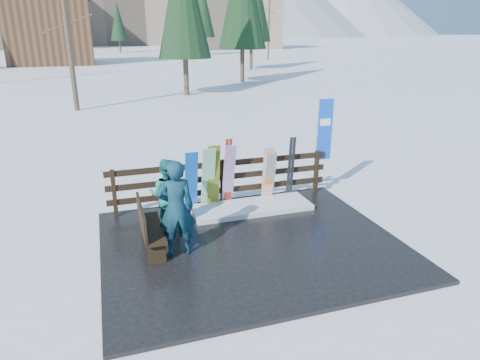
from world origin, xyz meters
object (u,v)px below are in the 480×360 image
object	(u,v)px
snowboard_4	(270,177)
snowboard_5	(268,175)
snowboard_2	(214,177)
rental_flag	(323,133)
snowboard_3	(229,175)
snowboard_1	(208,178)
bench	(148,226)
snowboard_0	(191,181)
person_back	(167,195)
person_front	(176,209)

from	to	relation	value
snowboard_4	snowboard_5	distance (m)	0.08
snowboard_2	rental_flag	xyz separation A→B (m)	(3.03, 0.27, 0.80)
snowboard_3	snowboard_1	bearing A→B (deg)	180.00
bench	rental_flag	distance (m)	5.28
snowboard_2	bench	bearing A→B (deg)	-137.07
snowboard_0	person_back	bearing A→B (deg)	-130.23
snowboard_1	snowboard_4	distance (m)	1.60
person_front	snowboard_4	bearing A→B (deg)	-140.11
snowboard_0	snowboard_5	bearing A→B (deg)	0.00
bench	snowboard_3	distance (m)	2.72
bench	snowboard_0	size ratio (longest dim) A/B	0.96
bench	snowboard_1	distance (m)	2.33
snowboard_2	snowboard_4	size ratio (longest dim) A/B	1.23
snowboard_3	person_back	bearing A→B (deg)	-153.05
snowboard_5	person_back	size ratio (longest dim) A/B	0.89
bench	snowboard_4	distance (m)	3.62
person_back	snowboard_1	bearing A→B (deg)	-120.23
snowboard_2	snowboard_3	world-z (taller)	snowboard_2
snowboard_2	person_front	xyz separation A→B (m)	(-1.25, -1.99, 0.15)
snowboard_3	snowboard_4	world-z (taller)	snowboard_3
person_back	snowboard_2	bearing A→B (deg)	-123.33
snowboard_1	person_back	bearing A→B (deg)	-143.34
snowboard_5	rental_flag	bearing A→B (deg)	9.46
bench	snowboard_0	world-z (taller)	snowboard_0
snowboard_0	snowboard_3	size ratio (longest dim) A/B	0.95
bench	snowboard_2	bearing A→B (deg)	42.93
snowboard_5	snowboard_1	bearing A→B (deg)	-180.00
snowboard_3	person_front	size ratio (longest dim) A/B	0.87
snowboard_1	snowboard_3	xyz separation A→B (m)	(0.52, 0.00, 0.02)
person_back	snowboard_0	bearing A→B (deg)	-107.12
snowboard_1	snowboard_5	size ratio (longest dim) A/B	1.12
snowboard_5	person_back	xyz separation A→B (m)	(-2.66, -0.83, 0.09)
snowboard_1	snowboard_3	distance (m)	0.52
snowboard_3	person_back	xyz separation A→B (m)	(-1.63, -0.83, -0.00)
snowboard_3	snowboard_4	xyz separation A→B (m)	(1.07, 0.00, -0.15)
bench	snowboard_3	size ratio (longest dim) A/B	0.90
snowboard_0	rental_flag	bearing A→B (deg)	4.32
snowboard_3	person_front	world-z (taller)	person_front
rental_flag	snowboard_1	bearing A→B (deg)	-175.12
snowboard_0	snowboard_3	world-z (taller)	snowboard_3
rental_flag	person_back	world-z (taller)	rental_flag
snowboard_5	rental_flag	world-z (taller)	rental_flag
snowboard_4	person_back	distance (m)	2.83
snowboard_5	snowboard_4	bearing A→B (deg)	-0.00
snowboard_0	snowboard_1	size ratio (longest dim) A/B	0.97
snowboard_0	bench	bearing A→B (deg)	-126.55
bench	person_back	distance (m)	1.01
rental_flag	person_back	xyz separation A→B (m)	(-4.28, -1.10, -0.80)
snowboard_1	snowboard_3	world-z (taller)	snowboard_3
snowboard_1	person_back	world-z (taller)	person_back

